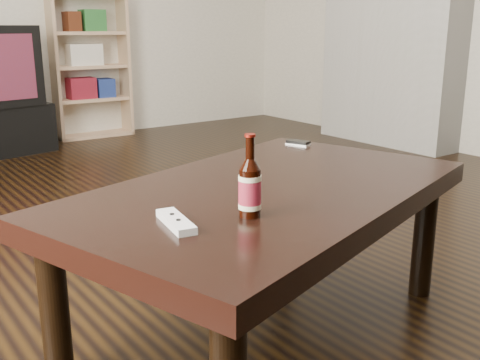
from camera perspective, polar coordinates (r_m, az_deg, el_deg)
floor at (r=2.45m, az=0.97°, el=-7.36°), size 5.00×6.00×0.01m
bookshelf at (r=5.12m, az=-15.28°, el=11.35°), size 0.66×0.32×1.21m
coffee_table at (r=1.68m, az=2.86°, el=-2.67°), size 1.45×1.09×0.48m
beer_bottle at (r=1.37m, az=1.00°, el=-0.80°), size 0.07×0.07×0.21m
phone at (r=2.25m, az=5.94°, el=3.79°), size 0.08×0.10×0.02m
remote at (r=1.34m, az=-6.53°, el=-4.22°), size 0.08×0.17×0.02m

